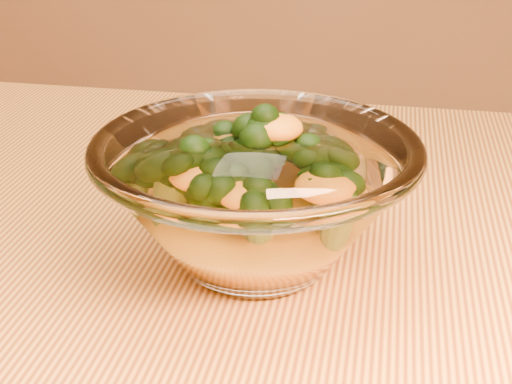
# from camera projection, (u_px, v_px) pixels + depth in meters

# --- Properties ---
(glass_bowl) EXTENTS (0.22, 0.22, 0.10)m
(glass_bowl) POSITION_uv_depth(u_px,v_px,m) (256.00, 198.00, 0.47)
(glass_bowl) COLOR white
(glass_bowl) RESTS_ON table
(cheese_sauce) EXTENTS (0.12, 0.12, 0.03)m
(cheese_sauce) POSITION_uv_depth(u_px,v_px,m) (256.00, 225.00, 0.48)
(cheese_sauce) COLOR orange
(cheese_sauce) RESTS_ON glass_bowl
(broccoli_heap) EXTENTS (0.15, 0.12, 0.08)m
(broccoli_heap) POSITION_uv_depth(u_px,v_px,m) (250.00, 174.00, 0.48)
(broccoli_heap) COLOR black
(broccoli_heap) RESTS_ON cheese_sauce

